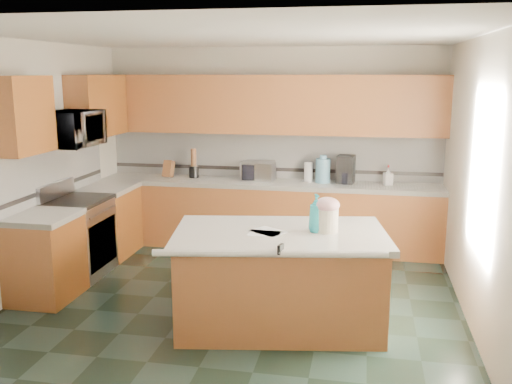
% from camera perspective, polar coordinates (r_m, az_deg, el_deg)
% --- Properties ---
extents(floor, '(4.60, 4.60, 0.00)m').
position_cam_1_polar(floor, '(6.07, -2.05, -11.03)').
color(floor, black).
rests_on(floor, ground).
extents(ceiling, '(4.60, 4.60, 0.00)m').
position_cam_1_polar(ceiling, '(5.60, -2.26, 15.34)').
color(ceiling, white).
rests_on(ceiling, ground).
extents(wall_back, '(4.60, 0.04, 2.70)m').
position_cam_1_polar(wall_back, '(7.93, 1.63, 4.55)').
color(wall_back, beige).
rests_on(wall_back, ground).
extents(wall_front, '(4.60, 0.04, 2.70)m').
position_cam_1_polar(wall_front, '(3.52, -10.71, -5.04)').
color(wall_front, beige).
rests_on(wall_front, ground).
extents(wall_left, '(0.04, 4.60, 2.70)m').
position_cam_1_polar(wall_left, '(6.59, -22.22, 2.17)').
color(wall_left, beige).
rests_on(wall_left, ground).
extents(wall_right, '(0.04, 4.60, 2.70)m').
position_cam_1_polar(wall_right, '(5.64, 21.49, 0.71)').
color(wall_right, beige).
rests_on(wall_right, ground).
extents(back_base_cab, '(4.60, 0.60, 0.86)m').
position_cam_1_polar(back_base_cab, '(7.79, 1.21, -2.47)').
color(back_base_cab, '#572C0C').
rests_on(back_base_cab, ground).
extents(back_countertop, '(4.60, 0.64, 0.06)m').
position_cam_1_polar(back_countertop, '(7.69, 1.22, 0.85)').
color(back_countertop, white).
rests_on(back_countertop, back_base_cab).
extents(back_upper_cab, '(4.60, 0.33, 0.78)m').
position_cam_1_polar(back_upper_cab, '(7.69, 1.43, 8.74)').
color(back_upper_cab, '#572C0C').
rests_on(back_upper_cab, wall_back).
extents(back_backsplash, '(4.60, 0.02, 0.63)m').
position_cam_1_polar(back_backsplash, '(7.91, 1.58, 3.70)').
color(back_backsplash, silver).
rests_on(back_backsplash, back_countertop).
extents(back_accent_band, '(4.60, 0.01, 0.05)m').
position_cam_1_polar(back_accent_band, '(7.94, 1.57, 2.30)').
color(back_accent_band, black).
rests_on(back_accent_band, back_countertop).
extents(left_base_cab_rear, '(0.60, 0.82, 0.86)m').
position_cam_1_polar(left_base_cab_rear, '(7.73, -14.52, -2.98)').
color(left_base_cab_rear, '#572C0C').
rests_on(left_base_cab_rear, ground).
extents(left_counter_rear, '(0.64, 0.82, 0.06)m').
position_cam_1_polar(left_counter_rear, '(7.63, -14.69, 0.37)').
color(left_counter_rear, white).
rests_on(left_counter_rear, left_base_cab_rear).
extents(left_base_cab_front, '(0.60, 0.72, 0.86)m').
position_cam_1_polar(left_base_cab_front, '(6.44, -20.33, -6.34)').
color(left_base_cab_front, '#572C0C').
rests_on(left_base_cab_front, ground).
extents(left_counter_front, '(0.64, 0.72, 0.06)m').
position_cam_1_polar(left_counter_front, '(6.32, -20.63, -2.37)').
color(left_counter_front, white).
rests_on(left_counter_front, left_base_cab_front).
extents(left_backsplash, '(0.02, 2.30, 0.63)m').
position_cam_1_polar(left_backsplash, '(7.06, -19.52, 2.01)').
color(left_backsplash, silver).
rests_on(left_backsplash, wall_left).
extents(left_accent_band, '(0.01, 2.30, 0.05)m').
position_cam_1_polar(left_accent_band, '(7.09, -19.37, 0.46)').
color(left_accent_band, black).
rests_on(left_accent_band, wall_left).
extents(left_upper_cab_rear, '(0.33, 1.09, 0.78)m').
position_cam_1_polar(left_upper_cab_rear, '(7.67, -15.59, 8.31)').
color(left_upper_cab_rear, '#572C0C').
rests_on(left_upper_cab_rear, wall_left).
extents(left_upper_cab_front, '(0.33, 0.72, 0.78)m').
position_cam_1_polar(left_upper_cab_front, '(6.23, -22.40, 7.12)').
color(left_upper_cab_front, '#572C0C').
rests_on(left_upper_cab_front, wall_left).
extents(range_body, '(0.60, 0.76, 0.88)m').
position_cam_1_polar(range_body, '(7.05, -17.25, -4.49)').
color(range_body, '#B7B7BC').
rests_on(range_body, ground).
extents(range_oven_door, '(0.02, 0.68, 0.55)m').
position_cam_1_polar(range_oven_door, '(6.93, -15.10, -4.98)').
color(range_oven_door, black).
rests_on(range_oven_door, range_body).
extents(range_cooktop, '(0.62, 0.78, 0.04)m').
position_cam_1_polar(range_cooktop, '(6.94, -17.48, -0.84)').
color(range_cooktop, black).
rests_on(range_cooktop, range_body).
extents(range_handle, '(0.02, 0.66, 0.02)m').
position_cam_1_polar(range_handle, '(6.82, -15.05, -1.94)').
color(range_handle, '#B7B7BC').
rests_on(range_handle, range_body).
extents(range_backguard, '(0.06, 0.76, 0.18)m').
position_cam_1_polar(range_backguard, '(7.04, -19.41, 0.21)').
color(range_backguard, '#B7B7BC').
rests_on(range_backguard, range_body).
extents(microwave, '(0.50, 0.73, 0.41)m').
position_cam_1_polar(microwave, '(6.81, -17.92, 6.01)').
color(microwave, '#B7B7BC').
rests_on(microwave, wall_left).
extents(island_base, '(2.00, 1.35, 0.86)m').
position_cam_1_polar(island_base, '(5.44, 2.39, -8.94)').
color(island_base, '#572C0C').
rests_on(island_base, ground).
extents(island_top, '(2.12, 1.46, 0.06)m').
position_cam_1_polar(island_top, '(5.29, 2.43, -4.27)').
color(island_top, white).
rests_on(island_top, island_base).
extents(island_bullnose, '(1.94, 0.38, 0.06)m').
position_cam_1_polar(island_bullnose, '(4.74, 1.39, -6.19)').
color(island_bullnose, white).
rests_on(island_bullnose, island_base).
extents(treat_jar, '(0.23, 0.23, 0.22)m').
position_cam_1_polar(treat_jar, '(5.29, 7.10, -2.80)').
color(treat_jar, beige).
rests_on(treat_jar, island_top).
extents(treat_jar_lid, '(0.23, 0.23, 0.14)m').
position_cam_1_polar(treat_jar_lid, '(5.25, 7.14, -1.29)').
color(treat_jar_lid, '#CC9097').
rests_on(treat_jar_lid, treat_jar).
extents(treat_jar_knob, '(0.07, 0.03, 0.03)m').
position_cam_1_polar(treat_jar_knob, '(5.24, 7.16, -0.77)').
color(treat_jar_knob, tan).
rests_on(treat_jar_knob, treat_jar_lid).
extents(treat_jar_knob_end_l, '(0.04, 0.04, 0.04)m').
position_cam_1_polar(treat_jar_knob_end_l, '(5.25, 6.75, -0.76)').
color(treat_jar_knob_end_l, tan).
rests_on(treat_jar_knob_end_l, treat_jar_lid).
extents(treat_jar_knob_end_r, '(0.04, 0.04, 0.04)m').
position_cam_1_polar(treat_jar_knob_end_r, '(5.24, 7.57, -0.79)').
color(treat_jar_knob_end_r, tan).
rests_on(treat_jar_knob_end_r, treat_jar_lid).
extents(soap_bottle_island, '(0.18, 0.18, 0.35)m').
position_cam_1_polar(soap_bottle_island, '(5.25, 6.03, -2.12)').
color(soap_bottle_island, '#24A4B8').
rests_on(soap_bottle_island, island_top).
extents(paper_sheet_a, '(0.29, 0.22, 0.00)m').
position_cam_1_polar(paper_sheet_a, '(5.21, 0.84, -4.16)').
color(paper_sheet_a, white).
rests_on(paper_sheet_a, island_top).
extents(paper_sheet_b, '(0.40, 0.37, 0.00)m').
position_cam_1_polar(paper_sheet_b, '(5.27, 1.24, -3.97)').
color(paper_sheet_b, white).
rests_on(paper_sheet_b, island_top).
extents(clamp_body, '(0.05, 0.09, 0.08)m').
position_cam_1_polar(clamp_body, '(4.74, 2.48, -5.72)').
color(clamp_body, black).
rests_on(clamp_body, island_top).
extents(clamp_handle, '(0.01, 0.06, 0.01)m').
position_cam_1_polar(clamp_handle, '(4.69, 2.38, -6.14)').
color(clamp_handle, black).
rests_on(clamp_handle, island_top).
extents(knife_block, '(0.16, 0.19, 0.25)m').
position_cam_1_polar(knife_block, '(8.07, -8.74, 2.30)').
color(knife_block, '#472814').
rests_on(knife_block, back_countertop).
extents(utensil_crock, '(0.13, 0.13, 0.16)m').
position_cam_1_polar(utensil_crock, '(7.99, -6.24, 2.02)').
color(utensil_crock, black).
rests_on(utensil_crock, back_countertop).
extents(utensil_bundle, '(0.08, 0.08, 0.24)m').
position_cam_1_polar(utensil_bundle, '(7.96, -6.27, 3.46)').
color(utensil_bundle, '#472814').
rests_on(utensil_bundle, utensil_crock).
extents(toaster_oven, '(0.45, 0.32, 0.25)m').
position_cam_1_polar(toaster_oven, '(7.74, 0.21, 2.09)').
color(toaster_oven, '#B7B7BC').
rests_on(toaster_oven, back_countertop).
extents(toaster_oven_door, '(0.39, 0.01, 0.21)m').
position_cam_1_polar(toaster_oven_door, '(7.60, 0.01, 1.92)').
color(toaster_oven_door, black).
rests_on(toaster_oven_door, toaster_oven).
extents(paper_towel, '(0.11, 0.11, 0.26)m').
position_cam_1_polar(paper_towel, '(7.69, 5.26, 2.00)').
color(paper_towel, white).
rests_on(paper_towel, back_countertop).
extents(paper_towel_base, '(0.17, 0.17, 0.01)m').
position_cam_1_polar(paper_towel_base, '(7.71, 5.24, 1.12)').
color(paper_towel_base, '#B7B7BC').
rests_on(paper_towel_base, back_countertop).
extents(water_jug, '(0.19, 0.19, 0.32)m').
position_cam_1_polar(water_jug, '(7.63, 6.70, 2.14)').
color(water_jug, '#5F9AB6').
rests_on(water_jug, back_countertop).
extents(water_jug_neck, '(0.09, 0.09, 0.05)m').
position_cam_1_polar(water_jug_neck, '(7.60, 6.74, 3.50)').
color(water_jug_neck, '#5F9AB6').
rests_on(water_jug_neck, water_jug).
extents(coffee_maker, '(0.25, 0.27, 0.37)m').
position_cam_1_polar(coffee_maker, '(7.63, 8.98, 2.26)').
color(coffee_maker, black).
rests_on(coffee_maker, back_countertop).
extents(coffee_carafe, '(0.15, 0.15, 0.15)m').
position_cam_1_polar(coffee_carafe, '(7.60, 8.94, 1.38)').
color(coffee_carafe, black).
rests_on(coffee_carafe, back_countertop).
extents(soap_bottle_back, '(0.13, 0.13, 0.23)m').
position_cam_1_polar(soap_bottle_back, '(7.62, 13.07, 1.55)').
color(soap_bottle_back, white).
rests_on(soap_bottle_back, back_countertop).
extents(soap_back_cap, '(0.02, 0.02, 0.03)m').
position_cam_1_polar(soap_back_cap, '(7.59, 13.12, 2.52)').
color(soap_back_cap, red).
rests_on(soap_back_cap, soap_bottle_back).
extents(window_light_proxy, '(0.02, 1.40, 1.10)m').
position_cam_1_polar(window_light_proxy, '(5.41, 21.68, 1.88)').
color(window_light_proxy, white).
rests_on(window_light_proxy, wall_right).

